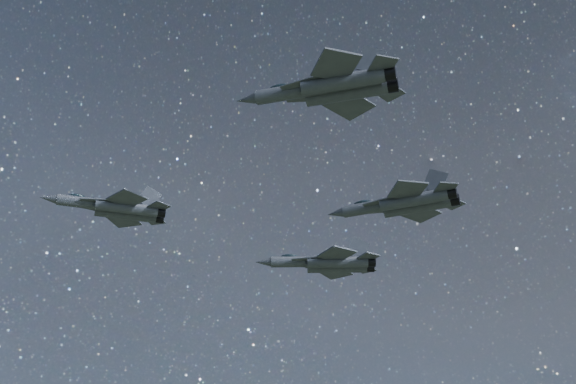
{
  "coord_description": "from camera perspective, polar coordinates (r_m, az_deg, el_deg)",
  "views": [
    {
      "loc": [
        -1.52,
        -78.19,
        111.24
      ],
      "look_at": [
        -2.77,
        -2.46,
        151.68
      ],
      "focal_mm": 42.0,
      "sensor_mm": 36.0,
      "label": 1
    }
  ],
  "objects": [
    {
      "name": "jet_left",
      "position": [
        102.43,
        3.35,
        -6.02
      ],
      "size": [
        18.74,
        13.39,
        4.79
      ],
      "rotation": [
        0.0,
        0.0,
        -0.01
      ],
      "color": "#383E47"
    },
    {
      "name": "jet_slot",
      "position": [
        86.57,
        9.82,
        -0.93
      ],
      "size": [
        17.72,
        11.77,
        4.51
      ],
      "rotation": [
        0.0,
        0.0,
        -0.37
      ],
      "color": "#383E47"
    },
    {
      "name": "jet_right",
      "position": [
        71.61,
        3.68,
        8.83
      ],
      "size": [
        18.35,
        12.48,
        4.61
      ],
      "rotation": [
        0.0,
        0.0,
        -0.25
      ],
      "color": "#383E47"
    },
    {
      "name": "jet_lead",
      "position": [
        86.39,
        -14.32,
        -1.33
      ],
      "size": [
        15.88,
        10.7,
        4.0
      ],
      "rotation": [
        0.0,
        0.0,
        0.3
      ],
      "color": "#383E47"
    }
  ]
}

